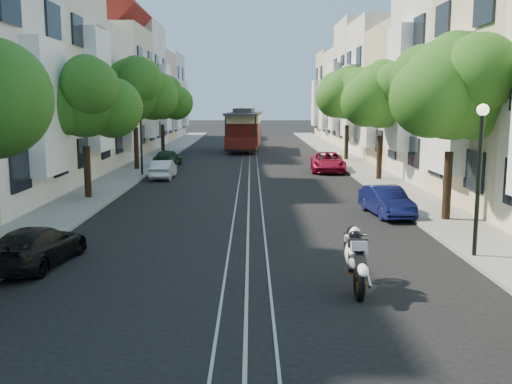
{
  "coord_description": "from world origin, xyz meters",
  "views": [
    {
      "loc": [
        0.11,
        -11.3,
        4.32
      ],
      "look_at": [
        0.26,
        6.81,
        1.46
      ],
      "focal_mm": 40.0,
      "sensor_mm": 36.0,
      "label": 1
    }
  ],
  "objects_px": {
    "tree_w_c": "(135,90)",
    "sportbike_rider": "(356,256)",
    "parked_car_w_mid": "(163,169)",
    "tree_e_c": "(383,97)",
    "tree_w_d": "(162,99)",
    "cable_car": "(244,128)",
    "lamp_east": "(480,157)",
    "parked_car_e_far": "(328,162)",
    "parked_car_w_near": "(37,246)",
    "lamp_west": "(141,128)",
    "parked_car_w_far": "(168,158)",
    "tree_w_b": "(85,100)",
    "tree_e_b": "(454,90)",
    "parked_car_e_mid": "(386,201)",
    "tree_e_d": "(349,95)"
  },
  "relations": [
    {
      "from": "tree_w_c",
      "to": "sportbike_rider",
      "type": "distance_m",
      "value": 25.83
    },
    {
      "from": "parked_car_w_mid",
      "to": "tree_e_c",
      "type": "bearing_deg",
      "value": 175.3
    },
    {
      "from": "tree_e_c",
      "to": "tree_w_d",
      "type": "relative_size",
      "value": 1.0
    },
    {
      "from": "cable_car",
      "to": "lamp_east",
      "type": "bearing_deg",
      "value": -75.43
    },
    {
      "from": "parked_car_e_far",
      "to": "parked_car_w_near",
      "type": "height_order",
      "value": "parked_car_e_far"
    },
    {
      "from": "lamp_west",
      "to": "tree_w_c",
      "type": "bearing_deg",
      "value": 105.75
    },
    {
      "from": "parked_car_w_near",
      "to": "parked_car_w_far",
      "type": "height_order",
      "value": "parked_car_w_far"
    },
    {
      "from": "tree_w_b",
      "to": "lamp_east",
      "type": "height_order",
      "value": "tree_w_b"
    },
    {
      "from": "tree_w_c",
      "to": "sportbike_rider",
      "type": "height_order",
      "value": "tree_w_c"
    },
    {
      "from": "tree_w_c",
      "to": "parked_car_w_far",
      "type": "height_order",
      "value": "tree_w_c"
    },
    {
      "from": "tree_e_c",
      "to": "parked_car_e_far",
      "type": "distance_m",
      "value": 6.27
    },
    {
      "from": "tree_w_c",
      "to": "tree_w_d",
      "type": "distance_m",
      "value": 11.01
    },
    {
      "from": "tree_e_b",
      "to": "tree_e_c",
      "type": "xyz_separation_m",
      "value": [
        -0.0,
        11.0,
        -0.13
      ]
    },
    {
      "from": "parked_car_e_mid",
      "to": "parked_car_w_far",
      "type": "height_order",
      "value": "parked_car_w_far"
    },
    {
      "from": "tree_e_b",
      "to": "sportbike_rider",
      "type": "relative_size",
      "value": 3.09
    },
    {
      "from": "tree_w_c",
      "to": "parked_car_e_mid",
      "type": "distance_m",
      "value": 19.82
    },
    {
      "from": "tree_w_b",
      "to": "cable_car",
      "type": "height_order",
      "value": "tree_w_b"
    },
    {
      "from": "tree_w_b",
      "to": "parked_car_w_mid",
      "type": "relative_size",
      "value": 1.93
    },
    {
      "from": "parked_car_w_mid",
      "to": "tree_e_d",
      "type": "bearing_deg",
      "value": -140.5
    },
    {
      "from": "sportbike_rider",
      "to": "cable_car",
      "type": "xyz_separation_m",
      "value": [
        -3.01,
        38.26,
        1.22
      ]
    },
    {
      "from": "parked_car_e_far",
      "to": "lamp_west",
      "type": "bearing_deg",
      "value": -164.47
    },
    {
      "from": "tree_e_d",
      "to": "parked_car_w_mid",
      "type": "relative_size",
      "value": 2.11
    },
    {
      "from": "sportbike_rider",
      "to": "parked_car_e_mid",
      "type": "distance_m",
      "value": 9.28
    },
    {
      "from": "parked_car_w_mid",
      "to": "cable_car",
      "type": "bearing_deg",
      "value": -103.1
    },
    {
      "from": "lamp_west",
      "to": "parked_car_w_mid",
      "type": "height_order",
      "value": "lamp_west"
    },
    {
      "from": "sportbike_rider",
      "to": "cable_car",
      "type": "distance_m",
      "value": 38.39
    },
    {
      "from": "tree_w_c",
      "to": "tree_e_b",
      "type": "bearing_deg",
      "value": -48.01
    },
    {
      "from": "tree_e_c",
      "to": "tree_w_b",
      "type": "distance_m",
      "value": 15.6
    },
    {
      "from": "tree_e_c",
      "to": "parked_car_w_near",
      "type": "relative_size",
      "value": 1.78
    },
    {
      "from": "tree_w_d",
      "to": "lamp_east",
      "type": "bearing_deg",
      "value": -67.2
    },
    {
      "from": "lamp_west",
      "to": "parked_car_e_mid",
      "type": "height_order",
      "value": "lamp_west"
    },
    {
      "from": "lamp_east",
      "to": "parked_car_w_near",
      "type": "height_order",
      "value": "lamp_east"
    },
    {
      "from": "tree_w_d",
      "to": "parked_car_e_mid",
      "type": "distance_m",
      "value": 28.88
    },
    {
      "from": "parked_car_w_near",
      "to": "lamp_east",
      "type": "bearing_deg",
      "value": -169.95
    },
    {
      "from": "tree_w_d",
      "to": "lamp_east",
      "type": "xyz_separation_m",
      "value": [
        13.44,
        -31.98,
        -1.75
      ]
    },
    {
      "from": "tree_e_c",
      "to": "tree_w_b",
      "type": "relative_size",
      "value": 1.04
    },
    {
      "from": "tree_e_c",
      "to": "tree_e_d",
      "type": "relative_size",
      "value": 0.95
    },
    {
      "from": "lamp_west",
      "to": "parked_car_e_far",
      "type": "relative_size",
      "value": 0.94
    },
    {
      "from": "parked_car_w_far",
      "to": "parked_car_e_mid",
      "type": "bearing_deg",
      "value": 129.61
    },
    {
      "from": "tree_e_b",
      "to": "parked_car_w_near",
      "type": "height_order",
      "value": "tree_e_b"
    },
    {
      "from": "parked_car_w_mid",
      "to": "parked_car_w_far",
      "type": "height_order",
      "value": "parked_car_w_far"
    },
    {
      "from": "tree_w_b",
      "to": "lamp_west",
      "type": "distance_m",
      "value": 8.22
    },
    {
      "from": "tree_e_c",
      "to": "tree_w_c",
      "type": "relative_size",
      "value": 0.92
    },
    {
      "from": "tree_e_c",
      "to": "tree_e_b",
      "type": "bearing_deg",
      "value": -90.0
    },
    {
      "from": "tree_e_b",
      "to": "lamp_west",
      "type": "height_order",
      "value": "tree_e_b"
    },
    {
      "from": "lamp_east",
      "to": "cable_car",
      "type": "bearing_deg",
      "value": 100.8
    },
    {
      "from": "tree_w_b",
      "to": "parked_car_w_near",
      "type": "bearing_deg",
      "value": -81.64
    },
    {
      "from": "lamp_west",
      "to": "cable_car",
      "type": "distance_m",
      "value": 18.59
    },
    {
      "from": "tree_w_b",
      "to": "parked_car_e_far",
      "type": "distance_m",
      "value": 16.27
    },
    {
      "from": "parked_car_e_mid",
      "to": "parked_car_e_far",
      "type": "xyz_separation_m",
      "value": [
        -0.39,
        13.98,
        0.05
      ]
    }
  ]
}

